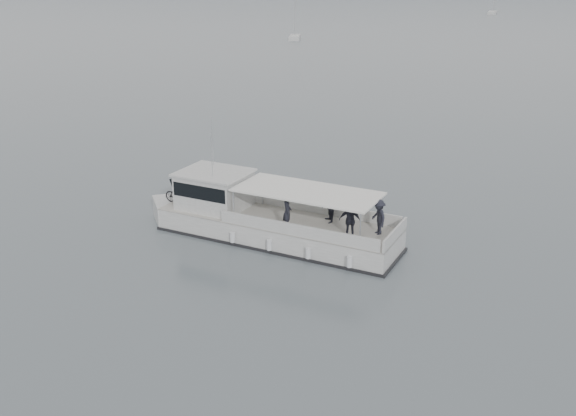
# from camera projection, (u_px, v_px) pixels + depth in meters

# --- Properties ---
(ground) EXTENTS (1400.00, 1400.00, 0.00)m
(ground) POSITION_uv_depth(u_px,v_px,m) (203.00, 214.00, 32.63)
(ground) COLOR slate
(ground) RESTS_ON ground
(tour_boat) EXTENTS (12.86, 5.67, 5.38)m
(tour_boat) POSITION_uv_depth(u_px,v_px,m) (256.00, 218.00, 29.75)
(tour_boat) COLOR silver
(tour_boat) RESTS_ON ground
(moored_fleet) EXTENTS (395.58, 265.71, 11.38)m
(moored_fleet) POSITION_uv_depth(u_px,v_px,m) (304.00, 3.00, 221.46)
(moored_fleet) COLOR silver
(moored_fleet) RESTS_ON ground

